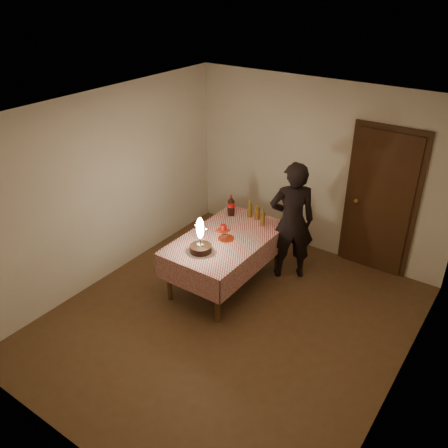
% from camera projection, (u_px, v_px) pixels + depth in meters
% --- Properties ---
extents(ground, '(4.00, 4.50, 0.01)m').
position_uv_depth(ground, '(229.00, 321.00, 5.91)').
color(ground, brown).
rests_on(ground, ground).
extents(room_shell, '(4.04, 4.54, 2.62)m').
position_uv_depth(room_shell, '(236.00, 200.00, 5.16)').
color(room_shell, beige).
rests_on(room_shell, ground).
extents(dining_table, '(1.02, 1.72, 0.73)m').
position_uv_depth(dining_table, '(226.00, 244.00, 6.35)').
color(dining_table, brown).
rests_on(dining_table, ground).
extents(birthday_cake, '(0.35, 0.35, 0.48)m').
position_uv_depth(birthday_cake, '(201.00, 244.00, 5.93)').
color(birthday_cake, white).
rests_on(birthday_cake, dining_table).
extents(red_plate, '(0.22, 0.22, 0.01)m').
position_uv_depth(red_plate, '(226.00, 238.00, 6.27)').
color(red_plate, '#B0280C').
rests_on(red_plate, dining_table).
extents(red_cup, '(0.08, 0.08, 0.10)m').
position_uv_depth(red_cup, '(223.00, 228.00, 6.42)').
color(red_cup, red).
rests_on(red_cup, dining_table).
extents(clear_cup, '(0.07, 0.07, 0.09)m').
position_uv_depth(clear_cup, '(224.00, 237.00, 6.21)').
color(clear_cup, silver).
rests_on(clear_cup, dining_table).
extents(napkin_stack, '(0.15, 0.15, 0.02)m').
position_uv_depth(napkin_stack, '(222.00, 231.00, 6.44)').
color(napkin_stack, '#B93015').
rests_on(napkin_stack, dining_table).
extents(cola_bottle, '(0.10, 0.10, 0.32)m').
position_uv_depth(cola_bottle, '(231.00, 205.00, 6.80)').
color(cola_bottle, black).
rests_on(cola_bottle, dining_table).
extents(amber_bottle_left, '(0.06, 0.06, 0.25)m').
position_uv_depth(amber_bottle_left, '(250.00, 209.00, 6.77)').
color(amber_bottle_left, brown).
rests_on(amber_bottle_left, dining_table).
extents(amber_bottle_right, '(0.06, 0.06, 0.25)m').
position_uv_depth(amber_bottle_right, '(263.00, 218.00, 6.54)').
color(amber_bottle_right, brown).
rests_on(amber_bottle_right, dining_table).
extents(amber_bottle_mid, '(0.06, 0.06, 0.25)m').
position_uv_depth(amber_bottle_mid, '(258.00, 212.00, 6.70)').
color(amber_bottle_mid, brown).
rests_on(amber_bottle_mid, dining_table).
extents(photographer, '(0.75, 0.71, 1.71)m').
position_uv_depth(photographer, '(292.00, 221.00, 6.42)').
color(photographer, black).
rests_on(photographer, ground).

